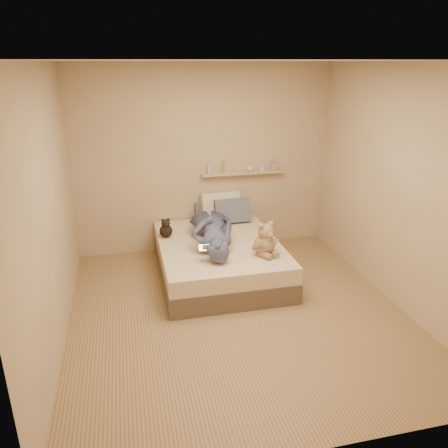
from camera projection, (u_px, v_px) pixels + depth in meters
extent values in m
plane|color=#9B7B50|center=(237.00, 312.00, 4.81)|extent=(3.80, 3.80, 0.00)
plane|color=silver|center=(240.00, 60.00, 3.90)|extent=(3.80, 3.80, 0.00)
plane|color=tan|center=(204.00, 160.00, 6.09)|extent=(3.60, 0.00, 3.60)
plane|color=tan|center=(319.00, 290.00, 2.62)|extent=(3.60, 0.00, 3.60)
plane|color=tan|center=(48.00, 212.00, 3.98)|extent=(0.00, 3.80, 3.80)
plane|color=tan|center=(399.00, 188.00, 4.74)|extent=(0.00, 3.80, 3.80)
cube|color=brown|center=(219.00, 266.00, 5.62)|extent=(1.50, 1.90, 0.25)
cube|color=beige|center=(219.00, 250.00, 5.54)|extent=(1.48, 1.88, 0.20)
cube|color=silver|center=(207.00, 248.00, 4.92)|extent=(0.20, 0.10, 0.07)
cube|color=black|center=(207.00, 247.00, 4.91)|extent=(0.11, 0.05, 0.03)
sphere|color=#A08457|center=(265.00, 244.00, 5.13)|extent=(0.25, 0.25, 0.25)
sphere|color=tan|center=(266.00, 232.00, 5.05)|extent=(0.18, 0.18, 0.18)
sphere|color=tan|center=(262.00, 226.00, 4.99)|extent=(0.07, 0.07, 0.07)
sphere|color=#A27B59|center=(271.00, 224.00, 5.05)|extent=(0.07, 0.07, 0.07)
sphere|color=#967153|center=(270.00, 235.00, 4.99)|extent=(0.08, 0.08, 0.08)
cylinder|color=#895E49|center=(258.00, 246.00, 5.04)|extent=(0.15, 0.17, 0.14)
cylinder|color=#946E4E|center=(274.00, 242.00, 5.15)|extent=(0.07, 0.16, 0.14)
cylinder|color=#92684D|center=(266.00, 255.00, 5.04)|extent=(0.15, 0.18, 0.08)
cylinder|color=olive|center=(274.00, 253.00, 5.10)|extent=(0.09, 0.17, 0.08)
cylinder|color=beige|center=(266.00, 238.00, 5.08)|extent=(0.16, 0.16, 0.02)
sphere|color=black|center=(166.00, 231.00, 5.64)|extent=(0.17, 0.17, 0.17)
sphere|color=black|center=(166.00, 223.00, 5.60)|extent=(0.11, 0.11, 0.11)
sphere|color=black|center=(163.00, 220.00, 5.57)|extent=(0.04, 0.04, 0.04)
sphere|color=black|center=(168.00, 220.00, 5.59)|extent=(0.04, 0.04, 0.04)
cube|color=beige|center=(221.00, 206.00, 6.23)|extent=(0.56, 0.27, 0.43)
cube|color=slate|center=(232.00, 211.00, 6.15)|extent=(0.51, 0.26, 0.37)
imported|color=#45496D|center=(211.00, 228.00, 5.48)|extent=(0.68, 1.55, 0.36)
cube|color=tan|center=(243.00, 173.00, 6.22)|extent=(1.20, 0.12, 0.03)
imported|color=#B4B7BD|center=(209.00, 168.00, 6.08)|extent=(0.09, 0.09, 0.18)
cylinder|color=silver|center=(224.00, 166.00, 6.12)|extent=(0.04, 0.04, 0.19)
cylinder|color=beige|center=(235.00, 170.00, 6.18)|extent=(0.06, 0.06, 0.06)
imported|color=silver|center=(250.00, 168.00, 6.22)|extent=(0.11, 0.11, 0.11)
cylinder|color=silver|center=(262.00, 168.00, 6.26)|extent=(0.10, 0.10, 0.07)
imported|color=silver|center=(273.00, 165.00, 6.28)|extent=(0.08, 0.08, 0.17)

